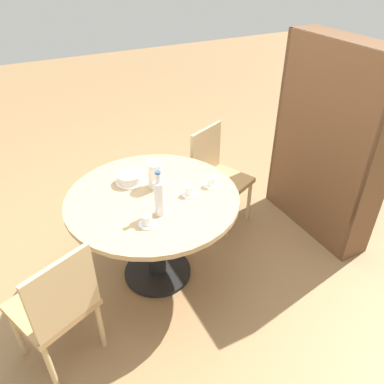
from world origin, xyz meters
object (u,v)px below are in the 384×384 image
chair_a (217,175)px  cup_a (189,191)px  chair_b (56,305)px  cake_main (130,178)px  cup_b (211,182)px  cup_c (147,221)px  water_bottle (159,197)px  bookshelf (326,144)px  coffee_pot (155,174)px

chair_a → cup_a: (0.51, -0.54, 0.30)m
chair_b → cake_main: 0.99m
chair_a → cup_b: chair_a is taller
cup_c → cup_b: bearing=109.7°
chair_b → water_bottle: water_bottle is taller
cake_main → cup_c: 0.52m
bookshelf → cup_b: bookshelf is taller
chair_b → coffee_pot: 1.05m
coffee_pot → cake_main: 0.21m
chair_b → cup_b: bearing=172.1°
chair_b → cup_b: 1.28m
bookshelf → cake_main: bearing=79.6°
cup_b → cup_c: bearing=-70.3°
cup_b → cake_main: bearing=-121.8°
water_bottle → cup_b: size_ratio=2.73×
chair_b → bookshelf: bookshelf is taller
chair_a → cake_main: chair_a is taller
cup_a → cup_b: size_ratio=1.00×
coffee_pot → water_bottle: size_ratio=0.72×
chair_b → coffee_pot: coffee_pot is taller
water_bottle → cup_c: water_bottle is taller
chair_b → bookshelf: 2.34m
cup_c → chair_b: bearing=-78.9°
cup_c → bookshelf: bearing=97.6°
bookshelf → cup_c: size_ratio=14.19×
cup_c → water_bottle: bearing=120.2°
chair_a → bookshelf: (0.46, 0.75, 0.34)m
coffee_pot → cup_b: size_ratio=1.96×
chair_b → water_bottle: 0.86m
bookshelf → cup_c: (0.22, -1.66, -0.04)m
cup_b → cup_c: (0.20, -0.57, 0.00)m
coffee_pot → cup_a: bearing=38.5°
cup_a → cup_c: same height
chair_b → cup_c: 0.71m
cup_a → coffee_pot: bearing=-141.5°
cup_a → water_bottle: bearing=-67.6°
chair_a → cake_main: size_ratio=4.21×
bookshelf → cake_main: bookshelf is taller
coffee_pot → chair_b: bearing=-59.4°
chair_b → cup_c: (-0.12, 0.63, 0.30)m
chair_b → cup_a: 1.09m
chair_a → coffee_pot: size_ratio=3.94×
bookshelf → coffee_pot: bearing=83.8°
bookshelf → water_bottle: (0.16, -1.55, 0.06)m
water_bottle → cake_main: 0.46m
chair_a → cup_a: chair_a is taller
cup_a → cup_c: bearing=-65.1°
water_bottle → cake_main: bearing=-174.4°
coffee_pot → cup_a: coffee_pot is taller
coffee_pot → water_bottle: water_bottle is taller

